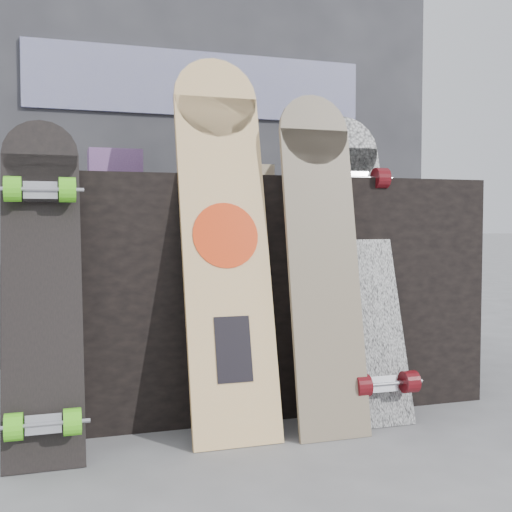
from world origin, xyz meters
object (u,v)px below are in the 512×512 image
object	(u,v)px
longboard_geisha	(224,230)
vendor_table	(246,290)
skateboard_dark	(42,282)
longboard_cascadia	(362,258)
longboard_celtic	(322,250)

from	to	relation	value
longboard_geisha	vendor_table	bearing A→B (deg)	63.28
skateboard_dark	longboard_geisha	bearing A→B (deg)	6.84
longboard_cascadia	vendor_table	bearing A→B (deg)	133.29
vendor_table	longboard_cascadia	bearing A→B (deg)	-46.71
longboard_cascadia	skateboard_dark	xyz separation A→B (m)	(-1.01, -0.09, -0.04)
longboard_cascadia	longboard_geisha	bearing A→B (deg)	-177.13
longboard_cascadia	skateboard_dark	distance (m)	1.02
longboard_cascadia	skateboard_dark	bearing A→B (deg)	-175.03
longboard_celtic	longboard_cascadia	world-z (taller)	longboard_celtic
longboard_celtic	skateboard_dark	bearing A→B (deg)	179.06
vendor_table	longboard_geisha	xyz separation A→B (m)	(-0.18, -0.35, 0.22)
vendor_table	longboard_cascadia	xyz separation A→B (m)	(0.31, -0.32, 0.13)
longboard_geisha	longboard_cascadia	size ratio (longest dim) A/B	1.15
longboard_celtic	vendor_table	bearing A→B (deg)	105.46
longboard_geisha	longboard_celtic	bearing A→B (deg)	-14.83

